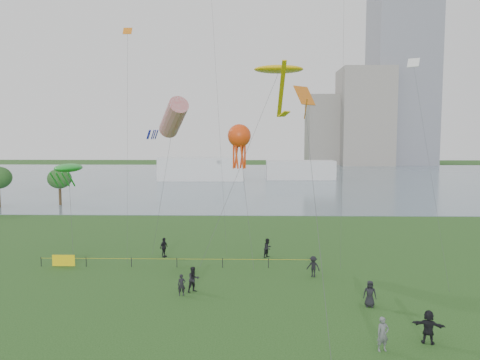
{
  "coord_description": "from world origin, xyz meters",
  "views": [
    {
      "loc": [
        0.85,
        -26.53,
        11.42
      ],
      "look_at": [
        0.0,
        10.0,
        8.0
      ],
      "focal_mm": 35.0,
      "sensor_mm": 36.0,
      "label": 1
    }
  ],
  "objects_px": {
    "fence": "(107,261)",
    "kite_octopus": "(239,137)",
    "kite_flyer": "(383,334)",
    "kite_stingray": "(279,70)"
  },
  "relations": [
    {
      "from": "kite_stingray",
      "to": "kite_octopus",
      "type": "distance_m",
      "value": 7.67
    },
    {
      "from": "kite_flyer",
      "to": "kite_stingray",
      "type": "height_order",
      "value": "kite_stingray"
    },
    {
      "from": "kite_flyer",
      "to": "kite_octopus",
      "type": "xyz_separation_m",
      "value": [
        -8.08,
        17.24,
        10.46
      ]
    },
    {
      "from": "fence",
      "to": "kite_octopus",
      "type": "height_order",
      "value": "kite_octopus"
    },
    {
      "from": "kite_stingray",
      "to": "kite_octopus",
      "type": "height_order",
      "value": "kite_stingray"
    },
    {
      "from": "fence",
      "to": "kite_octopus",
      "type": "bearing_deg",
      "value": 7.78
    },
    {
      "from": "kite_flyer",
      "to": "fence",
      "type": "bearing_deg",
      "value": 127.51
    },
    {
      "from": "kite_octopus",
      "to": "kite_stingray",
      "type": "bearing_deg",
      "value": 39.22
    },
    {
      "from": "kite_octopus",
      "to": "fence",
      "type": "bearing_deg",
      "value": -170.81
    },
    {
      "from": "fence",
      "to": "kite_flyer",
      "type": "xyz_separation_m",
      "value": [
        19.62,
        -15.67,
        0.37
      ]
    }
  ]
}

